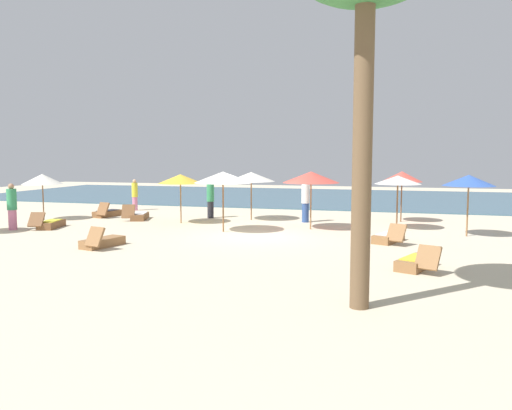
% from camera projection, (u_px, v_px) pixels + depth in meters
% --- Properties ---
extents(ground_plane, '(60.00, 60.00, 0.00)m').
position_uv_depth(ground_plane, '(256.00, 235.00, 18.98)').
color(ground_plane, beige).
extents(ocean_water, '(48.00, 16.00, 0.06)m').
position_uv_depth(ocean_water, '(322.00, 197.00, 35.27)').
color(ocean_water, '#3D6075').
rests_on(ocean_water, ground_plane).
extents(umbrella_0, '(1.82, 1.82, 2.16)m').
position_uv_depth(umbrella_0, '(398.00, 180.00, 20.31)').
color(umbrella_0, brown).
rests_on(umbrella_0, ground_plane).
extents(umbrella_1, '(1.94, 1.94, 2.14)m').
position_uv_depth(umbrella_1, '(180.00, 179.00, 22.16)').
color(umbrella_1, olive).
rests_on(umbrella_1, ground_plane).
extents(umbrella_2, '(2.23, 2.23, 2.34)m').
position_uv_depth(umbrella_2, '(223.00, 177.00, 19.65)').
color(umbrella_2, brown).
rests_on(umbrella_2, ground_plane).
extents(umbrella_3, '(1.87, 1.87, 2.26)m').
position_uv_depth(umbrella_3, '(469.00, 180.00, 18.58)').
color(umbrella_3, olive).
rests_on(umbrella_3, ground_plane).
extents(umbrella_4, '(1.78, 1.78, 2.25)m').
position_uv_depth(umbrella_4, '(402.00, 177.00, 22.61)').
color(umbrella_4, brown).
rests_on(umbrella_4, ground_plane).
extents(umbrella_5, '(2.27, 2.27, 2.32)m').
position_uv_depth(umbrella_5, '(311.00, 177.00, 20.32)').
color(umbrella_5, olive).
rests_on(umbrella_5, ground_plane).
extents(umbrella_6, '(2.17, 2.17, 2.20)m').
position_uv_depth(umbrella_6, '(251.00, 177.00, 23.26)').
color(umbrella_6, brown).
rests_on(umbrella_6, ground_plane).
extents(umbrella_8, '(1.81, 1.81, 2.11)m').
position_uv_depth(umbrella_8, '(42.00, 179.00, 23.29)').
color(umbrella_8, brown).
rests_on(umbrella_8, ground_plane).
extents(lounger_0, '(1.17, 1.77, 0.71)m').
position_uv_depth(lounger_0, '(389.00, 237.00, 17.47)').
color(lounger_0, olive).
rests_on(lounger_0, ground_plane).
extents(lounger_1, '(0.97, 1.77, 0.70)m').
position_uv_depth(lounger_1, '(50.00, 224.00, 20.81)').
color(lounger_1, brown).
rests_on(lounger_1, ground_plane).
extents(lounger_2, '(1.18, 1.75, 0.73)m').
position_uv_depth(lounger_2, '(417.00, 262.00, 13.42)').
color(lounger_2, olive).
rests_on(lounger_2, ground_plane).
extents(lounger_4, '(1.05, 1.73, 0.75)m').
position_uv_depth(lounger_4, '(139.00, 216.00, 23.52)').
color(lounger_4, brown).
rests_on(lounger_4, ground_plane).
extents(lounger_5, '(0.95, 1.72, 0.75)m').
position_uv_depth(lounger_5, '(108.00, 213.00, 24.63)').
color(lounger_5, brown).
rests_on(lounger_5, ground_plane).
extents(lounger_6, '(0.96, 1.72, 0.75)m').
position_uv_depth(lounger_6, '(102.00, 242.00, 16.59)').
color(lounger_6, olive).
rests_on(lounger_6, ground_plane).
extents(person_0, '(0.49, 0.49, 1.82)m').
position_uv_depth(person_0, '(210.00, 199.00, 24.04)').
color(person_0, '#26262D').
rests_on(person_0, ground_plane).
extents(person_1, '(0.53, 0.53, 1.86)m').
position_uv_depth(person_1, '(12.00, 207.00, 20.29)').
color(person_1, '#D17299').
rests_on(person_1, ground_plane).
extents(person_2, '(0.49, 0.49, 1.97)m').
position_uv_depth(person_2, '(306.00, 200.00, 22.54)').
color(person_2, '#2D4C8C').
rests_on(person_2, ground_plane).
extents(person_3, '(0.44, 0.44, 1.67)m').
position_uv_depth(person_3, '(135.00, 195.00, 27.34)').
color(person_3, '#D17299').
rests_on(person_3, ground_plane).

